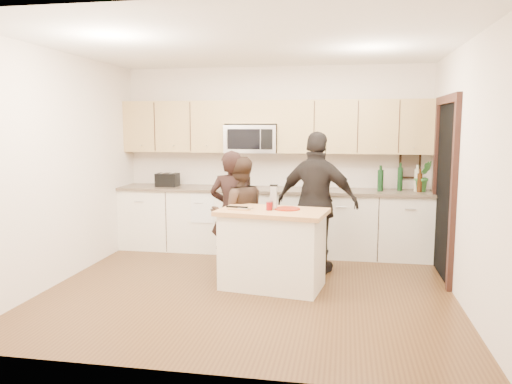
% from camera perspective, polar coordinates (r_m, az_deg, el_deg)
% --- Properties ---
extents(floor, '(4.50, 4.50, 0.00)m').
position_cam_1_polar(floor, '(5.78, -0.74, -10.97)').
color(floor, '#55391D').
rests_on(floor, ground).
extents(room_shell, '(4.52, 4.02, 2.71)m').
position_cam_1_polar(room_shell, '(5.48, -0.77, 6.44)').
color(room_shell, beige).
rests_on(room_shell, ground).
extents(back_cabinetry, '(4.50, 0.66, 0.94)m').
position_cam_1_polar(back_cabinetry, '(7.28, 1.77, -3.26)').
color(back_cabinetry, white).
rests_on(back_cabinetry, ground).
extents(upper_cabinetry, '(4.50, 0.33, 0.75)m').
position_cam_1_polar(upper_cabinetry, '(7.29, 2.24, 7.60)').
color(upper_cabinetry, tan).
rests_on(upper_cabinetry, ground).
extents(microwave, '(0.76, 0.41, 0.40)m').
position_cam_1_polar(microwave, '(7.31, -0.49, 6.09)').
color(microwave, silver).
rests_on(microwave, ground).
extents(doorway, '(0.06, 1.25, 2.20)m').
position_cam_1_polar(doorway, '(6.43, 20.77, 1.00)').
color(doorway, black).
rests_on(doorway, ground).
extents(framed_picture, '(0.30, 0.03, 0.38)m').
position_cam_1_polar(framed_picture, '(7.45, 17.18, 2.93)').
color(framed_picture, black).
rests_on(framed_picture, ground).
extents(dish_towel, '(0.34, 0.60, 0.48)m').
position_cam_1_polar(dish_towel, '(7.24, -5.90, -0.71)').
color(dish_towel, white).
rests_on(dish_towel, ground).
extents(island, '(1.29, 0.87, 0.90)m').
position_cam_1_polar(island, '(5.71, 1.89, -6.46)').
color(island, white).
rests_on(island, ground).
extents(red_plate, '(0.29, 0.29, 0.02)m').
position_cam_1_polar(red_plate, '(5.65, 3.59, -1.92)').
color(red_plate, maroon).
rests_on(red_plate, island).
extents(box_grater, '(0.09, 0.06, 0.27)m').
position_cam_1_polar(box_grater, '(5.63, 2.04, -0.47)').
color(box_grater, silver).
rests_on(box_grater, red_plate).
extents(drink_glass, '(0.07, 0.07, 0.09)m').
position_cam_1_polar(drink_glass, '(5.58, 1.52, -1.63)').
color(drink_glass, maroon).
rests_on(drink_glass, island).
extents(cutting_board, '(0.26, 0.21, 0.02)m').
position_cam_1_polar(cutting_board, '(5.65, -1.82, -1.90)').
color(cutting_board, tan).
rests_on(cutting_board, island).
extents(tongs, '(0.26, 0.07, 0.02)m').
position_cam_1_polar(tongs, '(5.65, -2.19, -1.72)').
color(tongs, black).
rests_on(tongs, cutting_board).
extents(knife, '(0.19, 0.05, 0.01)m').
position_cam_1_polar(knife, '(5.58, -1.20, -1.90)').
color(knife, silver).
rests_on(knife, cutting_board).
extents(toaster, '(0.32, 0.23, 0.20)m').
position_cam_1_polar(toaster, '(7.56, -10.08, 1.38)').
color(toaster, black).
rests_on(toaster, back_cabinetry).
extents(bottle_cluster, '(0.60, 0.23, 0.39)m').
position_cam_1_polar(bottle_cluster, '(7.19, 16.04, 1.51)').
color(bottle_cluster, black).
rests_on(bottle_cluster, back_cabinetry).
extents(orchid, '(0.28, 0.25, 0.42)m').
position_cam_1_polar(orchid, '(7.22, 18.57, 1.72)').
color(orchid, '#31732E').
rests_on(orchid, back_cabinetry).
extents(woman_left, '(0.56, 0.37, 1.54)m').
position_cam_1_polar(woman_left, '(6.28, -2.78, -2.24)').
color(woman_left, black).
rests_on(woman_left, ground).
extents(woman_center, '(0.87, 0.79, 1.46)m').
position_cam_1_polar(woman_center, '(6.27, -1.98, -2.61)').
color(woman_center, '#312218').
rests_on(woman_center, ground).
extents(woman_right, '(1.11, 0.67, 1.77)m').
position_cam_1_polar(woman_right, '(6.26, 6.99, -1.24)').
color(woman_right, black).
rests_on(woman_right, ground).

